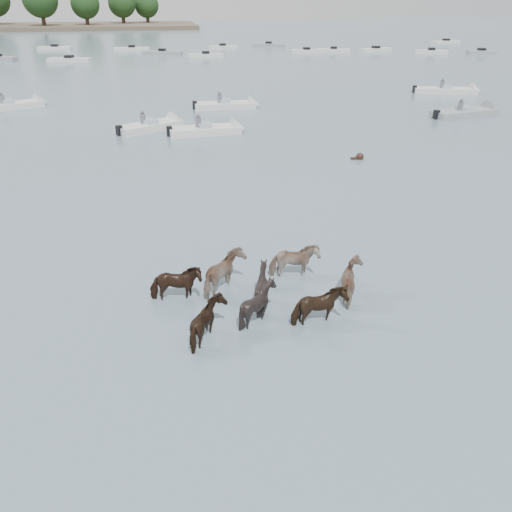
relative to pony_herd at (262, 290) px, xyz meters
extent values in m
plane|color=slate|center=(1.60, -1.92, -0.48)|extent=(400.00, 400.00, 0.00)
imported|color=black|center=(-2.41, 0.75, -0.01)|extent=(1.57, 0.78, 1.30)
imported|color=#826D58|center=(-0.90, 1.03, 0.04)|extent=(1.51, 1.64, 1.38)
imported|color=black|center=(0.00, 0.01, 0.02)|extent=(1.61, 1.57, 1.35)
imported|color=#876F5B|center=(1.34, 1.45, 0.00)|extent=(1.58, 0.74, 1.32)
imported|color=black|center=(-1.69, -1.40, -0.03)|extent=(1.14, 1.31, 1.26)
imported|color=black|center=(-0.27, -0.77, -0.01)|extent=(1.25, 1.13, 1.30)
imported|color=black|center=(1.32, -1.24, -0.02)|extent=(1.61, 0.95, 1.28)
imported|color=#866C5A|center=(2.77, -0.13, -0.01)|extent=(1.23, 1.39, 1.29)
sphere|color=black|center=(8.38, 13.53, -0.36)|extent=(0.44, 0.44, 0.44)
cube|color=black|center=(8.13, 13.53, -0.46)|extent=(0.50, 0.22, 0.18)
cube|color=silver|center=(-2.86, 22.69, -0.28)|extent=(4.68, 3.66, 0.55)
cone|color=silver|center=(-0.93, 23.83, -0.28)|extent=(1.59, 1.84, 1.60)
cube|color=#99ADB7|center=(-2.86, 22.69, 0.07)|extent=(1.26, 1.37, 0.35)
cube|color=black|center=(-4.79, 21.55, -0.13)|extent=(0.48, 0.48, 0.60)
cylinder|color=#595966|center=(-3.26, 22.69, 0.27)|extent=(0.36, 0.36, 0.70)
sphere|color=#595966|center=(-3.26, 22.69, 0.72)|extent=(0.24, 0.24, 0.24)
cube|color=silver|center=(0.63, 20.85, -0.28)|extent=(4.65, 1.86, 0.55)
cone|color=silver|center=(2.91, 20.98, -0.28)|extent=(0.99, 1.65, 1.60)
cube|color=#99ADB7|center=(0.63, 20.85, 0.07)|extent=(0.86, 1.16, 0.35)
cube|color=black|center=(-1.65, 20.72, -0.13)|extent=(0.37, 0.37, 0.60)
cylinder|color=#595966|center=(0.23, 20.85, 0.27)|extent=(0.36, 0.36, 0.70)
sphere|color=#595966|center=(0.23, 20.85, 0.72)|extent=(0.24, 0.24, 0.24)
cube|color=silver|center=(3.12, 29.00, -0.28)|extent=(4.83, 1.83, 0.55)
cone|color=silver|center=(5.49, 28.89, -0.28)|extent=(0.98, 1.64, 1.60)
cube|color=#99ADB7|center=(3.12, 29.00, 0.07)|extent=(0.85, 1.16, 0.35)
cube|color=black|center=(0.74, 29.11, -0.13)|extent=(0.37, 0.37, 0.60)
cylinder|color=#595966|center=(2.72, 29.00, 0.27)|extent=(0.36, 0.36, 0.70)
sphere|color=#595966|center=(2.72, 29.00, 0.72)|extent=(0.24, 0.24, 0.24)
cube|color=gray|center=(20.14, 22.54, -0.28)|extent=(5.36, 2.54, 0.55)
cone|color=gray|center=(22.67, 23.03, -0.28)|extent=(1.18, 1.74, 1.60)
cube|color=#99ADB7|center=(20.14, 22.54, 0.07)|extent=(1.00, 1.25, 0.35)
cube|color=black|center=(17.61, 22.06, -0.13)|extent=(0.41, 0.41, 0.60)
cylinder|color=#595966|center=(19.74, 22.54, 0.27)|extent=(0.36, 0.36, 0.70)
sphere|color=#595966|center=(19.74, 22.54, 0.72)|extent=(0.24, 0.24, 0.24)
cube|color=silver|center=(24.00, 32.07, -0.28)|extent=(5.76, 3.19, 0.55)
cone|color=silver|center=(26.64, 31.24, -0.28)|extent=(1.34, 1.80, 1.60)
cube|color=#99ADB7|center=(24.00, 32.07, 0.07)|extent=(1.10, 1.31, 0.35)
cube|color=black|center=(21.36, 32.90, -0.13)|extent=(0.44, 0.44, 0.60)
cylinder|color=#595966|center=(23.60, 32.07, 0.27)|extent=(0.36, 0.36, 0.70)
sphere|color=#595966|center=(23.60, 32.07, 0.72)|extent=(0.24, 0.24, 0.24)
cube|color=silver|center=(-13.69, 32.10, -0.28)|extent=(5.33, 3.69, 0.55)
cone|color=silver|center=(-11.37, 33.23, -0.28)|extent=(1.51, 1.83, 1.60)
cube|color=#99ADB7|center=(-13.69, 32.10, 0.07)|extent=(1.21, 1.36, 0.35)
cylinder|color=#595966|center=(-14.09, 32.10, 0.27)|extent=(0.36, 0.36, 0.70)
sphere|color=#595966|center=(-14.09, 32.10, 0.72)|extent=(0.24, 0.24, 0.24)
cube|color=silver|center=(-17.32, 83.22, -0.26)|extent=(5.72, 2.72, 0.60)
cube|color=black|center=(-17.32, 83.22, 0.12)|extent=(1.20, 1.20, 0.50)
cube|color=silver|center=(-12.91, 64.97, -0.26)|extent=(6.05, 3.14, 0.60)
cube|color=black|center=(-12.91, 64.97, 0.12)|extent=(1.25, 1.25, 0.50)
cube|color=silver|center=(-4.83, 79.36, -0.26)|extent=(5.80, 2.19, 0.60)
cube|color=black|center=(-4.83, 79.36, 0.12)|extent=(1.12, 1.12, 0.50)
cube|color=gray|center=(-0.20, 72.24, -0.26)|extent=(6.14, 3.05, 0.60)
cube|color=black|center=(-0.20, 72.24, 0.12)|extent=(1.23, 1.23, 0.50)
cube|color=silver|center=(5.80, 66.80, -0.26)|extent=(5.08, 1.50, 0.60)
cube|color=black|center=(5.80, 66.80, 0.12)|extent=(1.00, 1.00, 0.50)
cube|color=silver|center=(10.05, 79.55, -0.26)|extent=(4.85, 1.69, 0.60)
cube|color=black|center=(10.05, 79.55, 0.12)|extent=(1.04, 1.04, 0.50)
cube|color=gray|center=(18.53, 82.01, -0.26)|extent=(5.65, 3.56, 0.60)
cube|color=black|center=(18.53, 82.01, 0.12)|extent=(1.31, 1.31, 0.50)
cube|color=silver|center=(21.87, 69.99, -0.26)|extent=(4.92, 1.81, 0.60)
cube|color=black|center=(21.87, 69.99, 0.12)|extent=(1.06, 1.06, 0.50)
cube|color=silver|center=(26.46, 70.37, -0.26)|extent=(5.35, 3.17, 0.60)
cube|color=black|center=(26.46, 70.37, 0.12)|extent=(1.28, 1.28, 0.50)
cube|color=silver|center=(33.39, 70.03, -0.26)|extent=(5.64, 2.89, 0.60)
cube|color=black|center=(33.39, 70.03, 0.12)|extent=(1.23, 1.23, 0.50)
cube|color=silver|center=(40.56, 65.43, -0.26)|extent=(5.03, 3.10, 0.60)
cube|color=black|center=(40.56, 65.43, 0.12)|extent=(1.29, 1.29, 0.50)
cube|color=gray|center=(47.82, 63.45, -0.26)|extent=(4.38, 2.03, 0.60)
cube|color=black|center=(47.82, 63.45, 0.12)|extent=(1.12, 1.12, 0.50)
cube|color=silver|center=(52.36, 81.89, -0.26)|extent=(6.12, 3.05, 0.60)
cube|color=black|center=(52.36, 81.89, 0.12)|extent=(1.23, 1.23, 0.50)
cylinder|color=#382619|center=(-27.83, 140.97, 1.50)|extent=(1.00, 1.00, 3.95)
cylinder|color=#382619|center=(-17.26, 143.95, 1.19)|extent=(1.00, 1.00, 3.33)
sphere|color=black|center=(-17.26, 143.95, 5.54)|extent=(7.40, 7.40, 7.40)
cylinder|color=#382619|center=(-8.00, 150.00, 1.19)|extent=(1.00, 1.00, 3.34)
sphere|color=black|center=(-8.00, 150.00, 5.56)|extent=(7.43, 7.43, 7.43)
cylinder|color=#382619|center=(-1.27, 153.59, 1.05)|extent=(1.00, 1.00, 3.05)
sphere|color=black|center=(-1.27, 153.59, 5.04)|extent=(6.79, 6.79, 6.79)
camera|label=1|loc=(-2.67, -12.44, 7.58)|focal=36.03mm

